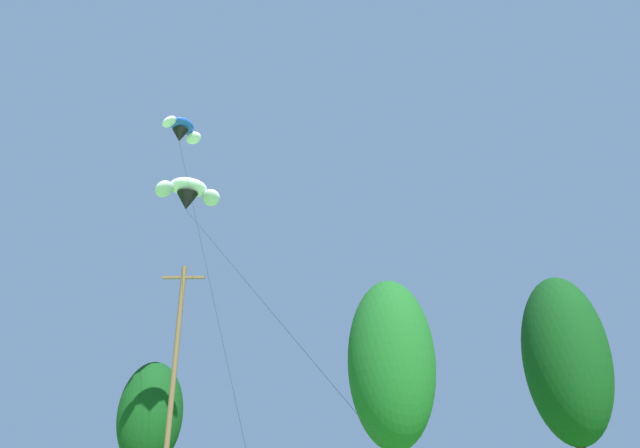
{
  "coord_description": "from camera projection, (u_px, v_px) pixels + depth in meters",
  "views": [
    {
      "loc": [
        -2.13,
        5.08,
        2.02
      ],
      "look_at": [
        -2.5,
        25.02,
        10.58
      ],
      "focal_mm": 31.97,
      "sensor_mm": 36.0,
      "label": 1
    }
  ],
  "objects": [
    {
      "name": "treeline_tree_c",
      "position": [
        150.0,
        415.0,
        36.57
      ],
      "size": [
        4.1,
        4.1,
        8.51
      ],
      "color": "#472D19",
      "rests_on": "ground_plane"
    },
    {
      "name": "treeline_tree_d",
      "position": [
        391.0,
        363.0,
        34.7
      ],
      "size": [
        5.33,
        5.33,
        13.09
      ],
      "color": "#472D19",
      "rests_on": "ground_plane"
    },
    {
      "name": "treeline_tree_e",
      "position": [
        566.0,
        359.0,
        40.27
      ],
      "size": [
        5.88,
        5.88,
        15.09
      ],
      "color": "#472D19",
      "rests_on": "ground_plane"
    },
    {
      "name": "utility_pole",
      "position": [
        174.0,
        376.0,
        27.4
      ],
      "size": [
        2.2,
        0.26,
        11.66
      ],
      "color": "brown",
      "rests_on": "ground_plane"
    },
    {
      "name": "parafoil_kite_high_blue_white",
      "position": [
        181.0,
        130.0,
        32.75
      ],
      "size": [
        7.14,
        8.71,
        19.42
      ],
      "color": "blue"
    },
    {
      "name": "parafoil_kite_mid_white",
      "position": [
        188.0,
        194.0,
        31.63
      ],
      "size": [
        11.72,
        15.26,
        15.36
      ],
      "color": "white"
    }
  ]
}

